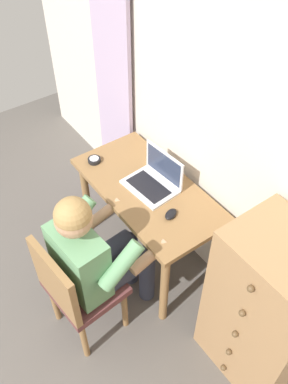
% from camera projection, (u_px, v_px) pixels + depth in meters
% --- Properties ---
extents(wall_back, '(4.80, 0.05, 2.50)m').
position_uv_depth(wall_back, '(235.00, 132.00, 2.28)').
color(wall_back, beige).
rests_on(wall_back, ground_plane).
extents(curtain_panel, '(0.47, 0.03, 2.23)m').
position_uv_depth(curtain_panel, '(112.00, 70.00, 3.02)').
color(curtain_panel, '#B29EBC').
rests_on(curtain_panel, ground_plane).
extents(desk, '(1.10, 0.56, 0.74)m').
position_uv_depth(desk, '(147.00, 201.00, 2.79)').
color(desk, olive).
rests_on(desk, ground_plane).
extents(dresser, '(0.57, 0.47, 1.12)m').
position_uv_depth(dresser, '(266.00, 310.00, 2.27)').
color(dresser, '#9E754C').
rests_on(dresser, ground_plane).
extents(chair, '(0.45, 0.44, 0.88)m').
position_uv_depth(chair, '(75.00, 288.00, 2.45)').
color(chair, brown).
rests_on(chair, ground_plane).
extents(person_seated, '(0.56, 0.61, 1.19)m').
position_uv_depth(person_seated, '(98.00, 254.00, 2.41)').
color(person_seated, '#33384C').
rests_on(person_seated, ground_plane).
extents(laptop, '(0.36, 0.28, 0.24)m').
position_uv_depth(laptop, '(155.00, 179.00, 2.68)').
color(laptop, silver).
rests_on(laptop, desk).
extents(computer_mouse, '(0.09, 0.12, 0.03)m').
position_uv_depth(computer_mouse, '(171.00, 214.00, 2.52)').
color(computer_mouse, black).
rests_on(computer_mouse, desk).
extents(desk_clock, '(0.09, 0.09, 0.03)m').
position_uv_depth(desk_clock, '(94.00, 160.00, 2.87)').
color(desk_clock, black).
rests_on(desk_clock, desk).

